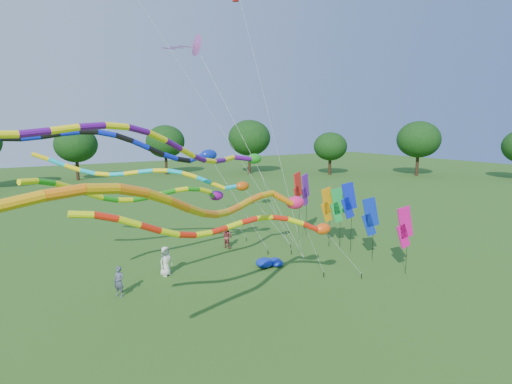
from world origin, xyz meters
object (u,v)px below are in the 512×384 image
tube_kite_red (247,226)px  person_c (227,237)px  tube_kite_orange (233,202)px  person_a (166,261)px  person_b (119,282)px  blue_nylon_heap (268,263)px

tube_kite_red → person_c: 10.65m
tube_kite_orange → person_a: tube_kite_orange is taller
tube_kite_orange → person_c: size_ratio=9.65×
person_a → tube_kite_orange: bearing=-115.8°
tube_kite_red → tube_kite_orange: 3.43m
person_c → person_b: bearing=100.3°
tube_kite_red → person_a: size_ratio=8.62×
tube_kite_orange → person_b: 8.93m
blue_nylon_heap → person_a: bearing=161.9°
tube_kite_red → person_c: (3.90, 9.37, -3.22)m
tube_kite_red → tube_kite_orange: tube_kite_orange is taller
tube_kite_orange → person_c: (5.85, 11.66, -4.88)m
person_c → person_a: bearing=100.4°
blue_nylon_heap → person_b: 8.82m
tube_kite_red → blue_nylon_heap: tube_kite_red is taller
tube_kite_orange → blue_nylon_heap: tube_kite_orange is taller
tube_kite_orange → person_b: (-2.76, 6.95, -4.88)m
tube_kite_red → tube_kite_orange: size_ratio=0.98×
person_b → tube_kite_red: bearing=7.1°
person_a → person_c: size_ratio=1.09×
tube_kite_orange → person_b: bearing=86.9°
person_c → blue_nylon_heap: bearing=163.8°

